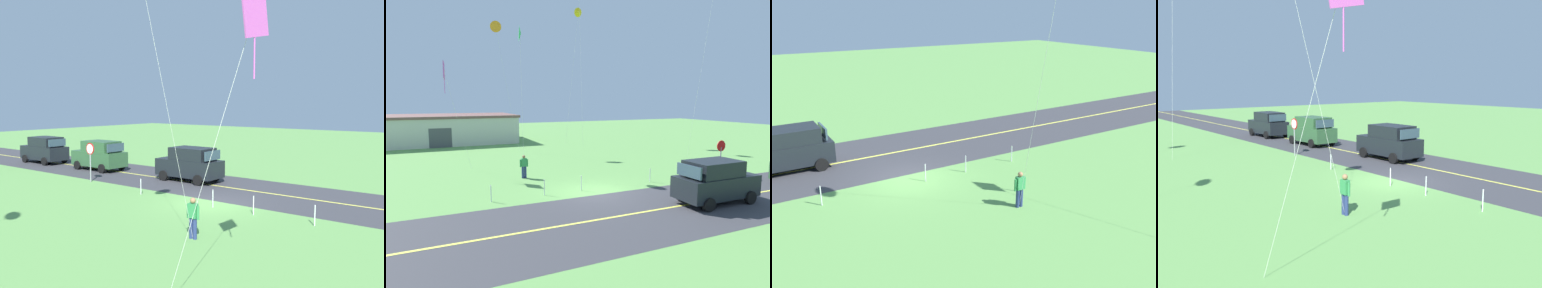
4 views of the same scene
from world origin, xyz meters
The scene contains 15 objects.
ground_plane centered at (0.00, 0.00, -0.05)m, with size 120.00×120.00×0.10m, color #60994C.
asphalt_road centered at (0.00, -4.00, 0.00)m, with size 120.00×7.00×0.00m, color #38383D.
road_centre_stripe centered at (0.00, -4.00, 0.01)m, with size 120.00×0.16×0.00m, color #E5E04C.
car_suv_foreground centered at (4.72, -4.29, 1.15)m, with size 4.40×2.12×2.24m.
stop_sign centered at (9.72, -0.10, 1.80)m, with size 0.76×0.08×2.56m.
person_adult_near centered at (-2.83, 5.20, 0.86)m, with size 0.58×0.22×1.60m.
kite_red_low centered at (-2.29, 7.50, 10.01)m, with size 0.78×2.88×10.61m.
kite_blue_mid centered at (8.97, 21.98, 15.95)m, with size 2.52×0.68×16.60m.
kite_green_far centered at (-1.96, 17.86, 12.52)m, with size 2.59×0.42×13.14m.
kite_pink_drift centered at (-7.42, 8.79, 7.24)m, with size 1.82×1.88×8.04m.
warehouse_distant centered at (-7.40, 28.40, 1.75)m, with size 18.36×10.20×3.50m.
fence_post_0 centered at (-5.85, 0.70, 0.45)m, with size 0.05×0.05×0.90m, color silver.
fence_post_1 centered at (-2.90, 0.70, 0.45)m, with size 0.05×0.05×0.90m, color silver.
fence_post_2 centered at (-0.61, 0.70, 0.45)m, with size 0.05×0.05×0.90m, color silver.
fence_post_3 centered at (4.36, 0.70, 0.45)m, with size 0.05×0.05×0.90m, color silver.
Camera 2 is at (-8.72, -16.51, 5.30)m, focal length 30.90 mm.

